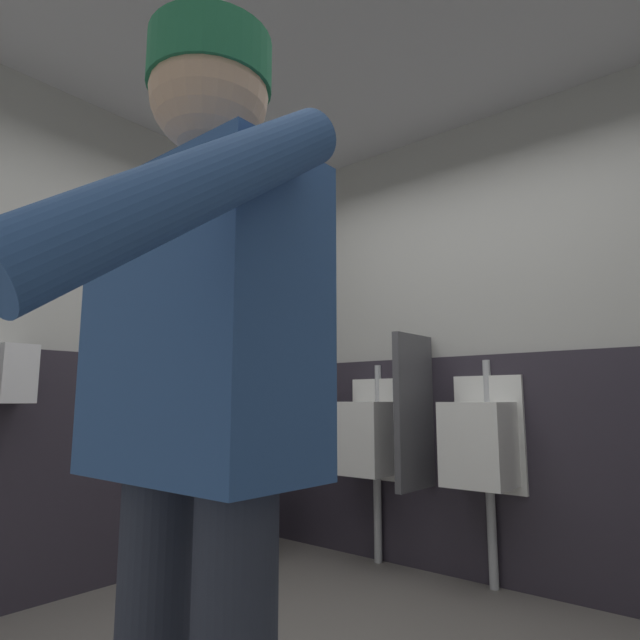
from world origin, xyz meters
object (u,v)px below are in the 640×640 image
at_px(urinal_left, 369,437).
at_px(trash_bin, 250,507).
at_px(hand_dryer, 10,375).
at_px(person, 196,386).
at_px(urinal_middle, 482,443).

relative_size(urinal_left, trash_bin, 1.86).
relative_size(urinal_left, hand_dryer, 4.43).
height_order(urinal_left, person, person).
xyz_separation_m(trash_bin, hand_dryer, (-0.18, -1.41, 0.80)).
bearing_deg(urinal_left, trash_bin, -146.07).
distance_m(urinal_left, urinal_middle, 0.75).
relative_size(trash_bin, hand_dryer, 2.38).
height_order(urinal_middle, hand_dryer, hand_dryer).
bearing_deg(urinal_middle, person, -79.59).
bearing_deg(hand_dryer, person, -11.71).
height_order(trash_bin, hand_dryer, hand_dryer).
bearing_deg(trash_bin, person, -45.39).
bearing_deg(person, urinal_left, 117.34).
bearing_deg(hand_dryer, trash_bin, 82.67).
bearing_deg(person, urinal_middle, 100.41).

